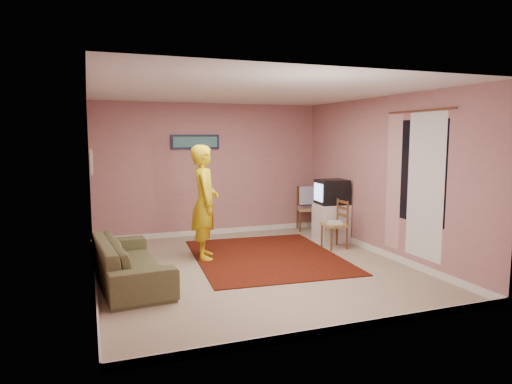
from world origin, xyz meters
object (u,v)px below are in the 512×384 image
object	(u,v)px
tv_cabinet	(331,223)
sofa	(130,261)
chair_a	(307,204)
chair_b	(335,219)
crt_tv	(332,192)
person	(205,202)

from	to	relation	value
tv_cabinet	sofa	bearing A→B (deg)	-162.23
chair_a	chair_b	size ratio (longest dim) A/B	1.08
tv_cabinet	chair_b	distance (m)	0.54
tv_cabinet	chair_a	world-z (taller)	chair_a
crt_tv	chair_b	distance (m)	0.66
sofa	chair_b	bearing A→B (deg)	-83.60
tv_cabinet	person	distance (m)	2.58
sofa	person	xyz separation A→B (m)	(1.25, 0.86, 0.61)
tv_cabinet	chair_a	bearing A→B (deg)	87.39
chair_a	crt_tv	bearing A→B (deg)	-77.07
chair_a	tv_cabinet	bearing A→B (deg)	-76.79
crt_tv	sofa	size ratio (longest dim) A/B	0.28
tv_cabinet	chair_a	distance (m)	1.12
tv_cabinet	crt_tv	size ratio (longest dim) A/B	1.24
tv_cabinet	crt_tv	world-z (taller)	crt_tv
chair_a	person	world-z (taller)	person
chair_a	sofa	size ratio (longest dim) A/B	0.25
chair_b	person	distance (m)	2.33
person	crt_tv	bearing A→B (deg)	-70.40
sofa	chair_a	bearing A→B (deg)	-64.06
sofa	tv_cabinet	bearing A→B (deg)	-77.46
chair_a	chair_b	world-z (taller)	chair_a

